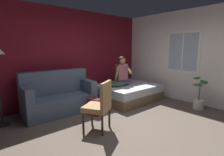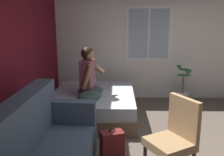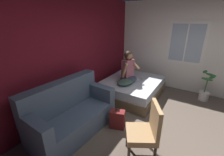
{
  "view_description": "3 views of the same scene",
  "coord_description": "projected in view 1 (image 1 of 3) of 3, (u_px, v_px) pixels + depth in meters",
  "views": [
    {
      "loc": [
        -2.42,
        -2.17,
        1.6
      ],
      "look_at": [
        0.58,
        1.27,
        0.82
      ],
      "focal_mm": 28.0,
      "sensor_mm": 36.0,
      "label": 1
    },
    {
      "loc": [
        -3.25,
        1.09,
        1.9
      ],
      "look_at": [
        0.24,
        1.16,
        1.05
      ],
      "focal_mm": 42.0,
      "sensor_mm": 36.0,
      "label": 2
    },
    {
      "loc": [
        -2.34,
        -0.12,
        2.15
      ],
      "look_at": [
        0.3,
        1.53,
        0.92
      ],
      "focal_mm": 24.0,
      "sensor_mm": 36.0,
      "label": 3
    }
  ],
  "objects": [
    {
      "name": "person_seated",
      "position": [
        122.0,
        74.0,
        5.31
      ],
      "size": [
        0.61,
        0.55,
        0.88
      ],
      "color": "#383D51",
      "rests_on": "bed"
    },
    {
      "name": "couch",
      "position": [
        59.0,
        97.0,
        4.38
      ],
      "size": [
        1.74,
        0.91,
        1.04
      ],
      "color": "#47566B",
      "rests_on": "ground"
    },
    {
      "name": "ground_plane",
      "position": [
        132.0,
        130.0,
        3.45
      ],
      "size": [
        40.0,
        40.0,
        0.0
      ],
      "primitive_type": "plane",
      "color": "brown"
    },
    {
      "name": "wall_back_accent",
      "position": [
        69.0,
        57.0,
        5.11
      ],
      "size": [
        10.25,
        0.16,
        2.7
      ],
      "primitive_type": "cube",
      "color": "maroon",
      "rests_on": "ground"
    },
    {
      "name": "throw_pillow",
      "position": [
        117.0,
        84.0,
        5.17
      ],
      "size": [
        0.58,
        0.52,
        0.14
      ],
      "primitive_type": "ellipsoid",
      "rotation": [
        0.0,
        0.0,
        -0.39
      ],
      "color": "#385147",
      "rests_on": "bed"
    },
    {
      "name": "backpack",
      "position": [
        95.0,
        107.0,
        4.23
      ],
      "size": [
        0.3,
        0.34,
        0.46
      ],
      "color": "maroon",
      "rests_on": "ground"
    },
    {
      "name": "potted_plant",
      "position": [
        199.0,
        98.0,
        4.59
      ],
      "size": [
        0.39,
        0.37,
        0.85
      ],
      "color": "silver",
      "rests_on": "ground"
    },
    {
      "name": "side_chair",
      "position": [
        100.0,
        104.0,
        3.37
      ],
      "size": [
        0.63,
        0.63,
        0.98
      ],
      "color": "#382D23",
      "rests_on": "ground"
    },
    {
      "name": "wall_side_with_window",
      "position": [
        197.0,
        57.0,
        4.97
      ],
      "size": [
        0.19,
        6.32,
        2.7
      ],
      "color": "silver",
      "rests_on": "ground"
    },
    {
      "name": "cell_phone",
      "position": [
        136.0,
        84.0,
        5.42
      ],
      "size": [
        0.13,
        0.16,
        0.01
      ],
      "primitive_type": "cube",
      "rotation": [
        0.0,
        0.0,
        2.65
      ],
      "color": "#B7B7BC",
      "rests_on": "bed"
    },
    {
      "name": "bed",
      "position": [
        127.0,
        92.0,
        5.46
      ],
      "size": [
        1.79,
        1.54,
        0.48
      ],
      "color": "brown",
      "rests_on": "ground"
    }
  ]
}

